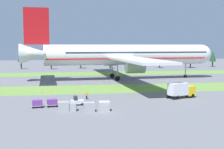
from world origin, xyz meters
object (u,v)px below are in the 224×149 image
catering_truck (181,90)px  uld_container_3 (104,106)px  taxiway_marker_3 (51,90)px  uld_container_2 (64,107)px  uld_container_0 (71,107)px  taxiway_marker_1 (82,91)px  cargo_dolly_lead (52,102)px  uld_container_1 (89,107)px  taxiway_marker_2 (79,92)px  ground_crew_marshaller (87,95)px  taxiway_marker_0 (41,92)px  airliner (121,55)px  baggage_tug (77,101)px  cargo_dolly_second (37,103)px

catering_truck → uld_container_3: (-19.42, -10.89, -1.07)m
taxiway_marker_3 → uld_container_2: bearing=-82.3°
uld_container_0 → taxiway_marker_1: size_ratio=4.24×
cargo_dolly_lead → uld_container_1: 8.89m
catering_truck → taxiway_marker_2: size_ratio=16.09×
ground_crew_marshaller → taxiway_marker_0: ground_crew_marshaller is taller
uld_container_2 → taxiway_marker_0: bearing=104.5°
catering_truck → taxiway_marker_1: (-22.36, 13.59, -1.72)m
airliner → uld_container_3: bearing=-17.6°
baggage_tug → uld_container_3: size_ratio=1.39×
baggage_tug → cargo_dolly_second: bearing=-90.0°
uld_container_3 → taxiway_marker_3: uld_container_3 is taller
airliner → cargo_dolly_second: 53.54m
cargo_dolly_second → taxiway_marker_1: 21.92m
baggage_tug → uld_container_3: baggage_tug is taller
ground_crew_marshaller → uld_container_2: size_ratio=0.87×
uld_container_2 → baggage_tug: bearing=63.5°
baggage_tug → uld_container_2: size_ratio=1.39×
baggage_tug → taxiway_marker_0: baggage_tug is taller
cargo_dolly_second → taxiway_marker_0: cargo_dolly_second is taller
ground_crew_marshaller → taxiway_marker_1: 11.72m
uld_container_1 → taxiway_marker_2: 22.39m
cargo_dolly_second → uld_container_3: 13.62m
baggage_tug → taxiway_marker_2: baggage_tug is taller
uld_container_1 → cargo_dolly_lead: bearing=141.6°
catering_truck → uld_container_1: bearing=-83.0°
cargo_dolly_second → uld_container_3: bearing=60.1°
taxiway_marker_0 → uld_container_0: bearing=-72.2°
ground_crew_marshaller → taxiway_marker_1: ground_crew_marshaller is taller
uld_container_3 → taxiway_marker_0: bearing=119.8°
cargo_dolly_lead → uld_container_2: 5.09m
cargo_dolly_lead → ground_crew_marshaller: bearing=126.2°
uld_container_0 → taxiway_marker_3: uld_container_0 is taller
uld_container_3 → taxiway_marker_0: size_ratio=3.38×
catering_truck → uld_container_1: 24.93m
cargo_dolly_lead → uld_container_2: size_ratio=1.20×
cargo_dolly_lead → catering_truck: 29.82m
baggage_tug → taxiway_marker_3: 20.83m
uld_container_2 → ground_crew_marshaller: bearing=67.0°
baggage_tug → uld_container_3: (4.89, -6.11, 0.07)m
ground_crew_marshaller → taxiway_marker_1: size_ratio=3.69×
catering_truck → uld_container_0: bearing=-88.2°
ground_crew_marshaller → uld_container_0: 12.40m
uld_container_1 → taxiway_marker_0: 25.67m
catering_truck → cargo_dolly_lead: bearing=-98.6°
taxiway_marker_2 → airliner: bearing=60.5°
cargo_dolly_second → ground_crew_marshaller: 12.97m
cargo_dolly_lead → taxiway_marker_3: bearing=174.1°
uld_container_0 → uld_container_3: size_ratio=1.00×
uld_container_1 → taxiway_marker_1: size_ratio=4.24×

